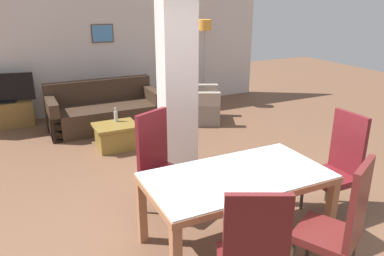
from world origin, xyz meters
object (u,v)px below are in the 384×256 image
object	(u,v)px
dining_chair_far_left	(160,161)
floor_lamp	(205,34)
dining_table	(237,188)
dining_chair_near_right	(340,223)
coffee_table	(116,136)
bottle	(116,116)
tv_screen	(1,89)
tv_stand	(5,115)
dining_chair_head_right	(338,163)
armchair	(195,106)
dining_chair_near_left	(252,256)
sofa	(104,112)

from	to	relation	value
dining_chair_far_left	floor_lamp	size ratio (longest dim) A/B	0.62
dining_table	dining_chair_near_right	distance (m)	0.95
dining_table	coffee_table	distance (m)	2.95
dining_chair_near_right	bottle	distance (m)	3.98
floor_lamp	tv_screen	bearing A→B (deg)	176.33
floor_lamp	dining_table	bearing A→B (deg)	-114.18
tv_stand	floor_lamp	size ratio (longest dim) A/B	0.52
dining_chair_head_right	dining_chair_far_left	world-z (taller)	same
dining_table	dining_chair_near_right	size ratio (longest dim) A/B	1.51
tv_stand	armchair	bearing A→B (deg)	-19.77
dining_chair_head_right	tv_screen	distance (m)	5.81
tv_screen	dining_table	bearing A→B (deg)	123.82
armchair	bottle	distance (m)	1.79
dining_chair_near_right	dining_chair_near_left	bearing A→B (deg)	154.77
dining_chair_head_right	tv_stand	world-z (taller)	dining_chair_head_right
coffee_table	armchair	bearing A→B (deg)	22.32
sofa	dining_chair_head_right	bearing A→B (deg)	111.83
dining_chair_near_right	dining_chair_head_right	xyz separation A→B (m)	(0.87, 0.85, 0.00)
floor_lamp	bottle	bearing A→B (deg)	-147.95
bottle	tv_stand	xyz separation A→B (m)	(-1.62, 1.75, -0.25)
sofa	coffee_table	distance (m)	1.13
bottle	tv_screen	size ratio (longest dim) A/B	0.21
dining_table	tv_screen	xyz separation A→B (m)	(-1.97, 4.81, 0.13)
dining_chair_near_right	tv_stand	size ratio (longest dim) A/B	1.18
bottle	tv_screen	xyz separation A→B (m)	(-1.62, 1.75, 0.24)
dining_chair_near_right	dining_chair_head_right	size ratio (longest dim) A/B	1.00
floor_lamp	dining_chair_far_left	bearing A→B (deg)	-124.01
dining_chair_near_right	floor_lamp	xyz separation A→B (m)	(1.61, 5.40, 0.94)
dining_chair_head_right	floor_lamp	distance (m)	4.71
sofa	tv_stand	world-z (taller)	sofa
dining_table	dining_chair_near_left	bearing A→B (deg)	-116.15
floor_lamp	sofa	bearing A→B (deg)	-167.34
dining_chair_near_left	bottle	distance (m)	3.93
dining_chair_far_left	dining_chair_near_left	bearing A→B (deg)	64.22
dining_table	dining_chair_near_left	size ratio (longest dim) A/B	1.51
tv_stand	dining_chair_head_right	bearing A→B (deg)	-55.82
dining_chair_head_right	floor_lamp	world-z (taller)	floor_lamp
dining_chair_near_right	sofa	distance (m)	4.94
dining_chair_head_right	armchair	world-z (taller)	dining_chair_head_right
coffee_table	dining_chair_head_right	bearing A→B (deg)	-59.58
armchair	sofa	bearing A→B (deg)	-78.05
sofa	tv_stand	bearing A→B (deg)	-25.44
dining_chair_near_left	dining_chair_far_left	distance (m)	1.76
tv_stand	dining_chair_far_left	bearing A→B (deg)	-68.54
dining_table	floor_lamp	xyz separation A→B (m)	(2.04, 4.55, 0.94)
armchair	dining_chair_far_left	bearing A→B (deg)	-7.39
dining_table	bottle	world-z (taller)	dining_table
sofa	tv_screen	world-z (taller)	tv_screen
dining_chair_near_right	bottle	xyz separation A→B (m)	(-0.78, 3.90, -0.11)
dining_chair_near_left	dining_chair_near_right	bearing A→B (deg)	27.77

